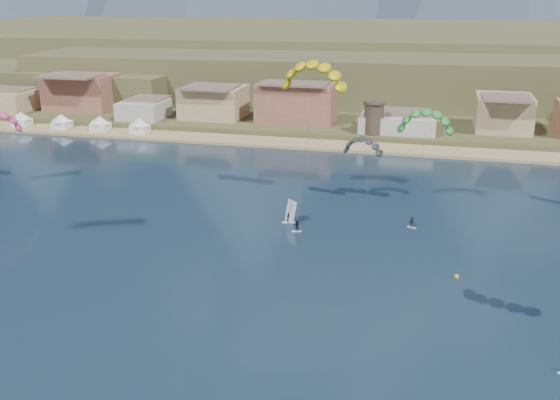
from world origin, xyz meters
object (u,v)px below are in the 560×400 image
kitesurfer_green (426,118)px  windsurfer (289,216)px  kitesurfer_yellow (314,71)px  buoy (457,277)px  watchtower (374,117)px

kitesurfer_green → windsurfer: bearing=-150.7°
kitesurfer_yellow → kitesurfer_green: size_ratio=1.45×
buoy → windsurfer: bearing=150.7°
windsurfer → buoy: (27.96, -15.72, -1.15)m
kitesurfer_green → windsurfer: size_ratio=5.02×
kitesurfer_green → buoy: 33.25m
watchtower → buoy: (20.38, -80.50, -6.25)m
kitesurfer_yellow → kitesurfer_green: kitesurfer_yellow is taller
watchtower → windsurfer: bearing=-96.7°
watchtower → windsurfer: watchtower is taller
windsurfer → kitesurfer_green: bearing=29.3°
kitesurfer_yellow → watchtower: bearing=83.7°
windsurfer → watchtower: bearing=83.3°
watchtower → buoy: 83.28m
buoy → watchtower: bearing=104.2°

